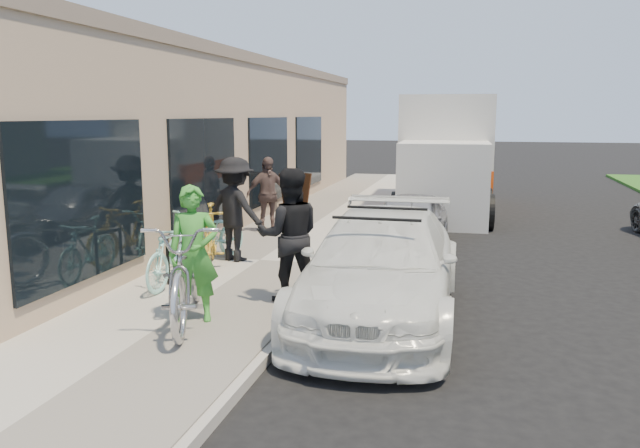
{
  "coord_description": "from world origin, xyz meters",
  "views": [
    {
      "loc": [
        1.78,
        -7.52,
        2.78
      ],
      "look_at": [
        -0.61,
        1.99,
        1.05
      ],
      "focal_mm": 35.0,
      "sensor_mm": 36.0,
      "label": 1
    }
  ],
  "objects_px": {
    "cruiser_bike_b": "(208,235)",
    "cruiser_bike_c": "(210,236)",
    "sedan_white": "(382,266)",
    "bystander_a": "(235,209)",
    "tandem_bike": "(189,269)",
    "sedan_silver": "(409,222)",
    "bystander_b": "(267,195)",
    "moving_truck": "(446,160)",
    "cruiser_bike_a": "(175,254)",
    "bike_rack": "(171,252)",
    "woman_rider": "(194,254)",
    "man_standing": "(289,235)",
    "sandwich_board": "(295,193)"
  },
  "relations": [
    {
      "from": "cruiser_bike_b",
      "to": "cruiser_bike_c",
      "type": "distance_m",
      "value": 0.39
    },
    {
      "from": "sedan_white",
      "to": "cruiser_bike_c",
      "type": "xyz_separation_m",
      "value": [
        -3.23,
        1.55,
        -0.03
      ]
    },
    {
      "from": "bystander_a",
      "to": "tandem_bike",
      "type": "bearing_deg",
      "value": 123.11
    },
    {
      "from": "sedan_silver",
      "to": "bystander_b",
      "type": "xyz_separation_m",
      "value": [
        -3.25,
        0.51,
        0.41
      ]
    },
    {
      "from": "sedan_white",
      "to": "moving_truck",
      "type": "height_order",
      "value": "moving_truck"
    },
    {
      "from": "tandem_bike",
      "to": "cruiser_bike_c",
      "type": "xyz_separation_m",
      "value": [
        -0.92,
        2.71,
        -0.13
      ]
    },
    {
      "from": "tandem_bike",
      "to": "cruiser_bike_c",
      "type": "distance_m",
      "value": 2.86
    },
    {
      "from": "sedan_white",
      "to": "cruiser_bike_a",
      "type": "height_order",
      "value": "sedan_white"
    },
    {
      "from": "bike_rack",
      "to": "bystander_b",
      "type": "relative_size",
      "value": 0.45
    },
    {
      "from": "bystander_b",
      "to": "sedan_white",
      "type": "bearing_deg",
      "value": -97.88
    },
    {
      "from": "bystander_a",
      "to": "bystander_b",
      "type": "distance_m",
      "value": 2.83
    },
    {
      "from": "bike_rack",
      "to": "woman_rider",
      "type": "height_order",
      "value": "woman_rider"
    },
    {
      "from": "moving_truck",
      "to": "bystander_b",
      "type": "height_order",
      "value": "moving_truck"
    },
    {
      "from": "bike_rack",
      "to": "moving_truck",
      "type": "height_order",
      "value": "moving_truck"
    },
    {
      "from": "man_standing",
      "to": "cruiser_bike_b",
      "type": "relative_size",
      "value": 1.02
    },
    {
      "from": "man_standing",
      "to": "cruiser_bike_c",
      "type": "bearing_deg",
      "value": -59.9
    },
    {
      "from": "moving_truck",
      "to": "bystander_a",
      "type": "height_order",
      "value": "moving_truck"
    },
    {
      "from": "sandwich_board",
      "to": "bystander_b",
      "type": "xyz_separation_m",
      "value": [
        0.21,
        -2.89,
        0.31
      ]
    },
    {
      "from": "bike_rack",
      "to": "sedan_white",
      "type": "xyz_separation_m",
      "value": [
        3.47,
        -0.57,
        0.11
      ]
    },
    {
      "from": "sedan_white",
      "to": "cruiser_bike_b",
      "type": "relative_size",
      "value": 2.69
    },
    {
      "from": "bike_rack",
      "to": "cruiser_bike_b",
      "type": "distance_m",
      "value": 1.32
    },
    {
      "from": "cruiser_bike_c",
      "to": "man_standing",
      "type": "bearing_deg",
      "value": -58.92
    },
    {
      "from": "moving_truck",
      "to": "woman_rider",
      "type": "distance_m",
      "value": 11.84
    },
    {
      "from": "moving_truck",
      "to": "tandem_bike",
      "type": "height_order",
      "value": "moving_truck"
    },
    {
      "from": "bike_rack",
      "to": "man_standing",
      "type": "distance_m",
      "value": 2.29
    },
    {
      "from": "bike_rack",
      "to": "cruiser_bike_a",
      "type": "relative_size",
      "value": 0.46
    },
    {
      "from": "woman_rider",
      "to": "man_standing",
      "type": "bearing_deg",
      "value": 29.48
    },
    {
      "from": "sedan_white",
      "to": "cruiser_bike_b",
      "type": "distance_m",
      "value": 3.91
    },
    {
      "from": "moving_truck",
      "to": "cruiser_bike_c",
      "type": "relative_size",
      "value": 3.76
    },
    {
      "from": "sedan_white",
      "to": "bystander_b",
      "type": "xyz_separation_m",
      "value": [
        -3.34,
        4.95,
        0.28
      ]
    },
    {
      "from": "sedan_white",
      "to": "cruiser_bike_c",
      "type": "height_order",
      "value": "sedan_white"
    },
    {
      "from": "moving_truck",
      "to": "cruiser_bike_b",
      "type": "distance_m",
      "value": 9.35
    },
    {
      "from": "sandwich_board",
      "to": "man_standing",
      "type": "height_order",
      "value": "man_standing"
    },
    {
      "from": "moving_truck",
      "to": "cruiser_bike_b",
      "type": "xyz_separation_m",
      "value": [
        -3.76,
        -8.52,
        -0.83
      ]
    },
    {
      "from": "cruiser_bike_a",
      "to": "moving_truck",
      "type": "bearing_deg",
      "value": 73.2
    },
    {
      "from": "tandem_bike",
      "to": "cruiser_bike_b",
      "type": "distance_m",
      "value": 3.24
    },
    {
      "from": "man_standing",
      "to": "bystander_a",
      "type": "xyz_separation_m",
      "value": [
        -1.68,
        2.17,
        -0.01
      ]
    },
    {
      "from": "man_standing",
      "to": "woman_rider",
      "type": "bearing_deg",
      "value": 29.68
    },
    {
      "from": "man_standing",
      "to": "sedan_silver",
      "type": "bearing_deg",
      "value": -125.6
    },
    {
      "from": "cruiser_bike_c",
      "to": "bystander_b",
      "type": "xyz_separation_m",
      "value": [
        -0.11,
        3.4,
        0.3
      ]
    },
    {
      "from": "sandwich_board",
      "to": "bystander_a",
      "type": "xyz_separation_m",
      "value": [
        0.56,
        -5.7,
        0.4
      ]
    },
    {
      "from": "sedan_silver",
      "to": "cruiser_bike_a",
      "type": "bearing_deg",
      "value": -124.88
    },
    {
      "from": "bystander_a",
      "to": "cruiser_bike_c",
      "type": "bearing_deg",
      "value": 88.86
    },
    {
      "from": "sedan_silver",
      "to": "cruiser_bike_a",
      "type": "distance_m",
      "value": 5.21
    },
    {
      "from": "sedan_white",
      "to": "tandem_bike",
      "type": "height_order",
      "value": "tandem_bike"
    },
    {
      "from": "sandwich_board",
      "to": "sedan_silver",
      "type": "distance_m",
      "value": 4.85
    },
    {
      "from": "man_standing",
      "to": "bystander_a",
      "type": "bearing_deg",
      "value": -72.75
    },
    {
      "from": "bike_rack",
      "to": "bystander_b",
      "type": "xyz_separation_m",
      "value": [
        0.13,
        4.38,
        0.38
      ]
    },
    {
      "from": "bike_rack",
      "to": "sedan_silver",
      "type": "distance_m",
      "value": 5.14
    },
    {
      "from": "cruiser_bike_b",
      "to": "cruiser_bike_a",
      "type": "bearing_deg",
      "value": -63.63
    }
  ]
}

